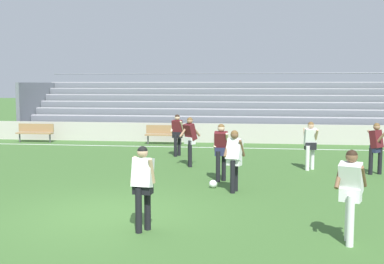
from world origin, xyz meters
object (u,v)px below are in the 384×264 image
at_px(player_dark_trailing_run, 376,144).
at_px(player_white_pressing_high, 351,188).
at_px(player_white_dropping_back, 143,181).
at_px(player_dark_challenging, 177,131).
at_px(bleacher_stand, 222,108).
at_px(player_white_wide_right, 234,156).
at_px(player_dark_deep_cover, 190,137).
at_px(soccer_ball, 213,184).
at_px(bench_far_right, 35,131).
at_px(bench_near_wall_gap, 164,133).
at_px(player_white_wide_left, 310,142).
at_px(player_dark_on_ball, 221,147).

distance_m(player_dark_trailing_run, player_white_pressing_high, 7.12).
bearing_deg(player_white_dropping_back, player_dark_challenging, 95.28).
relative_size(bleacher_stand, player_white_wide_right, 13.08).
xyz_separation_m(player_dark_deep_cover, soccer_ball, (1.09, -3.28, -0.91)).
bearing_deg(bleacher_stand, soccer_ball, -87.21).
bearing_deg(bleacher_stand, bench_far_right, -154.92).
bearing_deg(player_dark_trailing_run, player_white_pressing_high, -107.21).
xyz_separation_m(bench_near_wall_gap, player_dark_deep_cover, (1.99, -5.75, 0.47)).
bearing_deg(player_white_dropping_back, soccer_ball, 75.73).
bearing_deg(bench_far_right, player_white_dropping_back, -56.86).
height_order(player_dark_trailing_run, soccer_ball, player_dark_trailing_run).
xyz_separation_m(bleacher_stand, player_white_dropping_back, (-0.37, -17.17, -0.55)).
xyz_separation_m(player_white_dropping_back, player_white_wide_left, (3.97, 7.12, -0.04)).
relative_size(player_dark_trailing_run, player_dark_challenging, 0.99).
bearing_deg(player_white_wide_left, bleacher_stand, 109.69).
height_order(bleacher_stand, player_white_wide_right, bleacher_stand).
distance_m(player_dark_challenging, player_dark_deep_cover, 2.36).
relative_size(bleacher_stand, player_white_wide_left, 13.37).
relative_size(player_dark_on_ball, player_dark_challenging, 1.02).
bearing_deg(player_dark_trailing_run, player_white_wide_right, -144.94).
xyz_separation_m(bleacher_stand, player_dark_challenging, (-1.25, -7.67, -0.56)).
bearing_deg(bench_far_right, player_dark_trailing_run, -24.04).
bearing_deg(player_white_wide_right, player_white_wide_left, 56.43).
xyz_separation_m(bench_near_wall_gap, player_dark_trailing_run, (7.99, -6.43, 0.42)).
height_order(player_dark_on_ball, soccer_ball, player_dark_on_ball).
bearing_deg(player_dark_on_ball, player_white_dropping_back, -103.44).
bearing_deg(player_dark_challenging, bleacher_stand, 80.75).
bearing_deg(soccer_ball, player_white_wide_right, -36.03).
xyz_separation_m(player_white_wide_left, soccer_ball, (-2.95, -3.13, -0.84)).
relative_size(player_white_dropping_back, player_white_pressing_high, 0.98).
bearing_deg(bench_near_wall_gap, player_dark_challenging, -71.34).
bearing_deg(player_dark_challenging, player_white_wide_right, -67.29).
bearing_deg(bleacher_stand, player_dark_challenging, -99.25).
bearing_deg(player_dark_on_ball, bench_near_wall_gap, 111.67).
distance_m(bench_far_right, player_dark_challenging, 8.41).
height_order(player_white_wide_right, player_dark_trailing_run, player_white_wide_right).
distance_m(bleacher_stand, bench_far_right, 9.84).
height_order(player_white_dropping_back, player_white_wide_left, player_white_dropping_back).
relative_size(player_white_dropping_back, soccer_ball, 7.58).
relative_size(bench_far_right, player_dark_challenging, 1.09).
bearing_deg(player_white_wide_left, soccer_ball, -133.35).
bearing_deg(bench_near_wall_gap, player_white_dropping_back, -80.97).
bearing_deg(bench_near_wall_gap, player_white_wide_right, -68.77).
distance_m(bench_near_wall_gap, player_white_wide_right, 10.15).
height_order(player_white_dropping_back, player_white_pressing_high, player_white_pressing_high).
distance_m(player_dark_trailing_run, player_white_wide_left, 2.02).
distance_m(bleacher_stand, bench_near_wall_gap, 4.92).
bearing_deg(player_dark_trailing_run, player_white_dropping_back, -131.96).
distance_m(player_white_wide_right, player_white_pressing_high, 4.37).
distance_m(player_white_wide_right, player_dark_trailing_run, 5.27).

